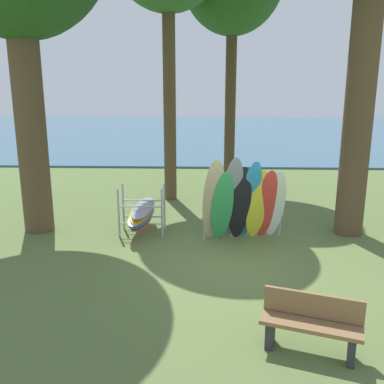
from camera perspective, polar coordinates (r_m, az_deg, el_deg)
ground_plane at (r=9.35m, az=5.00°, el=-9.41°), size 80.00×80.00×0.00m
lake_water at (r=37.75m, az=2.92°, el=8.29°), size 80.00×36.00×0.10m
leaning_board_pile at (r=10.21m, az=7.00°, el=-1.53°), size 2.12×1.22×2.21m
board_storage_rack at (r=10.99m, az=-6.80°, el=-2.82°), size 1.15×2.13×1.25m
park_bench at (r=6.47m, az=15.86°, el=-16.68°), size 1.46×0.84×0.85m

